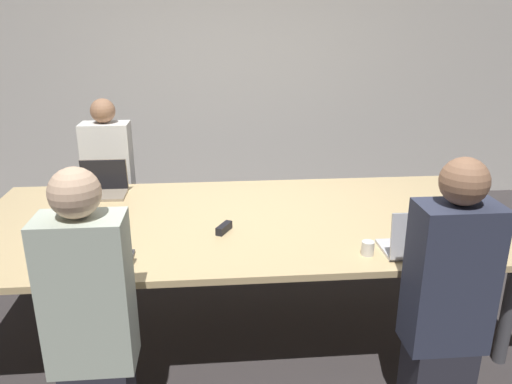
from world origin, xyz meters
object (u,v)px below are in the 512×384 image
at_px(laptop_far_left, 103,185).
at_px(person_near_left, 90,318).
at_px(person_far_left, 110,184).
at_px(laptop_near_left, 99,255).
at_px(person_near_right, 447,300).
at_px(cup_near_right, 368,248).
at_px(stapler, 224,228).
at_px(laptop_near_right, 416,242).
at_px(cup_near_left, 52,256).

distance_m(laptop_far_left, person_near_left, 1.62).
xyz_separation_m(person_far_left, laptop_near_left, (0.27, -1.70, 0.15)).
relative_size(person_far_left, laptop_near_left, 4.17).
bearing_deg(person_near_right, person_far_left, -45.65).
relative_size(laptop_far_left, person_near_left, 0.24).
bearing_deg(cup_near_right, stapler, 154.05).
bearing_deg(person_near_left, laptop_near_right, -167.45).
xyz_separation_m(person_near_left, stapler, (0.65, 0.81, 0.09)).
relative_size(person_near_right, person_near_left, 1.00).
distance_m(laptop_far_left, stapler, 1.19).
distance_m(laptop_far_left, person_far_left, 0.53).
relative_size(laptop_near_right, person_far_left, 0.25).
distance_m(laptop_near_right, person_near_right, 0.41).
xyz_separation_m(laptop_near_right, cup_near_left, (-2.02, 0.07, -0.03)).
bearing_deg(stapler, laptop_far_left, 167.15).
bearing_deg(laptop_near_right, person_near_left, 12.55).
bearing_deg(cup_near_left, stapler, 20.38).
bearing_deg(cup_near_left, laptop_far_left, 87.24).
relative_size(cup_near_right, laptop_near_left, 0.24).
xyz_separation_m(person_far_left, stapler, (0.95, -1.29, 0.10)).
xyz_separation_m(cup_near_right, person_far_left, (-1.76, 1.68, -0.12)).
xyz_separation_m(person_near_left, cup_near_left, (-0.30, 0.45, 0.11)).
height_order(laptop_near_right, stapler, laptop_near_right).
distance_m(person_far_left, laptop_near_left, 1.73).
bearing_deg(person_far_left, laptop_near_left, -81.10).
bearing_deg(stapler, cup_near_left, -131.02).
relative_size(person_near_right, laptop_far_left, 4.16).
relative_size(person_far_left, person_near_left, 0.98).
distance_m(person_far_left, person_near_left, 2.12).
bearing_deg(person_near_left, laptop_near_left, -85.51).
relative_size(laptop_near_right, cup_near_right, 4.35).
bearing_deg(laptop_near_left, laptop_near_right, 179.57).
distance_m(cup_near_right, stapler, 0.90).
distance_m(laptop_near_right, laptop_far_left, 2.31).
bearing_deg(stapler, person_near_left, -100.42).
height_order(person_near_right, cup_near_right, person_near_right).
bearing_deg(person_far_left, person_near_right, -45.65).
bearing_deg(laptop_near_left, person_far_left, -81.10).
bearing_deg(person_near_right, cup_near_left, -12.38).
relative_size(laptop_far_left, cup_near_left, 3.76).
xyz_separation_m(laptop_near_right, person_near_right, (0.02, -0.38, -0.14)).
xyz_separation_m(laptop_far_left, cup_near_left, (-0.06, -1.14, -0.03)).
relative_size(laptop_near_right, person_near_left, 0.24).
height_order(laptop_near_right, person_near_left, person_near_left).
xyz_separation_m(person_near_right, cup_near_left, (-2.04, 0.45, 0.11)).
xyz_separation_m(laptop_near_right, person_near_left, (-1.73, -0.38, -0.14)).
bearing_deg(laptop_far_left, person_near_left, -81.43).
xyz_separation_m(cup_near_left, stapler, (0.95, 0.35, -0.02)).
xyz_separation_m(laptop_near_right, stapler, (-1.07, 0.42, -0.06)).
height_order(cup_near_left, stapler, cup_near_left).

